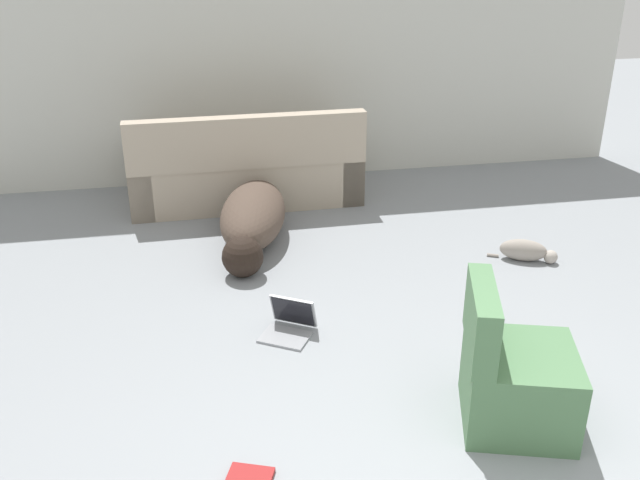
{
  "coord_description": "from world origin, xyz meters",
  "views": [
    {
      "loc": [
        -1.0,
        -2.06,
        2.42
      ],
      "look_at": [
        -0.21,
        2.13,
        0.47
      ],
      "focal_mm": 40.0,
      "sensor_mm": 36.0,
      "label": 1
    }
  ],
  "objects": [
    {
      "name": "wall_back",
      "position": [
        0.0,
        4.77,
        1.33
      ],
      "size": [
        6.81,
        0.06,
        2.66
      ],
      "color": "beige",
      "rests_on": "ground_plane"
    },
    {
      "name": "side_chair",
      "position": [
        0.53,
        0.73,
        0.27
      ],
      "size": [
        0.7,
        0.7,
        0.77
      ],
      "rotation": [
        0.0,
        0.0,
        1.27
      ],
      "color": "#4C754C",
      "rests_on": "ground_plane"
    },
    {
      "name": "couch",
      "position": [
        -0.52,
        4.18,
        0.28
      ],
      "size": [
        2.08,
        0.93,
        0.88
      ],
      "rotation": [
        0.0,
        0.0,
        3.16
      ],
      "color": "tan",
      "rests_on": "ground_plane"
    },
    {
      "name": "cat",
      "position": [
        1.46,
        2.48,
        0.08
      ],
      "size": [
        0.5,
        0.3,
        0.17
      ],
      "rotation": [
        0.0,
        0.0,
        5.83
      ],
      "color": "gray",
      "rests_on": "ground_plane"
    },
    {
      "name": "book_red",
      "position": [
        -0.85,
        0.53,
        0.01
      ],
      "size": [
        0.26,
        0.23,
        0.02
      ],
      "rotation": [
        0.0,
        0.0,
        -0.36
      ],
      "color": "maroon",
      "rests_on": "ground_plane"
    },
    {
      "name": "dog",
      "position": [
        -0.56,
        3.22,
        0.2
      ],
      "size": [
        0.76,
        1.7,
        0.42
      ],
      "rotation": [
        0.0,
        0.0,
        4.49
      ],
      "color": "#4C3D33",
      "rests_on": "ground_plane"
    },
    {
      "name": "laptop_open",
      "position": [
        -0.47,
        1.8,
        0.07
      ],
      "size": [
        0.41,
        0.41,
        0.23
      ],
      "rotation": [
        0.0,
        0.0,
        -0.54
      ],
      "color": "gray",
      "rests_on": "ground_plane"
    }
  ]
}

